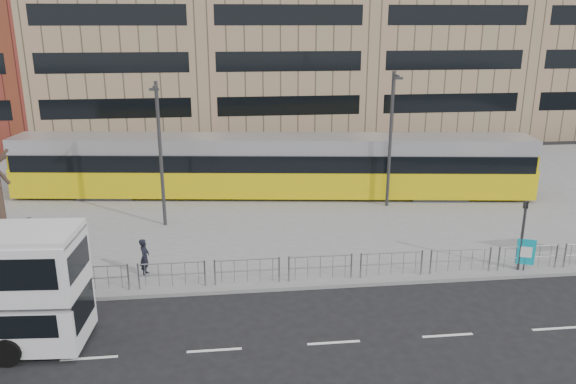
{
  "coord_description": "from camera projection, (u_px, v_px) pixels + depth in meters",
  "views": [
    {
      "loc": [
        -1.42,
        -20.3,
        10.43
      ],
      "look_at": [
        1.6,
        6.0,
        2.29
      ],
      "focal_mm": 35.0,
      "sensor_mm": 36.0,
      "label": 1
    }
  ],
  "objects": [
    {
      "name": "ground",
      "position": [
        266.0,
        291.0,
        22.5
      ],
      "size": [
        120.0,
        120.0,
        0.0
      ],
      "primitive_type": "plane",
      "color": "black",
      "rests_on": "ground"
    },
    {
      "name": "traffic_light_east",
      "position": [
        523.0,
        226.0,
        23.54
      ],
      "size": [
        0.21,
        0.23,
        3.1
      ],
      "rotation": [
        0.0,
        0.0,
        0.24
      ],
      "color": "#2D2D30",
      "rests_on": "plaza"
    },
    {
      "name": "ad_panel",
      "position": [
        526.0,
        252.0,
        23.8
      ],
      "size": [
        0.73,
        0.33,
        1.42
      ],
      "rotation": [
        0.0,
        0.0,
        -0.37
      ],
      "color": "#2D2D30",
      "rests_on": "plaza"
    },
    {
      "name": "lamp_post_west",
      "position": [
        160.0,
        149.0,
        28.16
      ],
      "size": [
        0.45,
        1.04,
        7.43
      ],
      "color": "#2D2D30",
      "rests_on": "plaza"
    },
    {
      "name": "pedestrian",
      "position": [
        145.0,
        257.0,
        23.41
      ],
      "size": [
        0.46,
        0.63,
        1.6
      ],
      "primitive_type": "imported",
      "rotation": [
        0.0,
        0.0,
        1.43
      ],
      "color": "black",
      "rests_on": "plaza"
    },
    {
      "name": "tram",
      "position": [
        272.0,
        166.0,
        33.88
      ],
      "size": [
        31.09,
        6.82,
        3.65
      ],
      "rotation": [
        0.0,
        0.0,
        -0.13
      ],
      "color": "#D3BA0B",
      "rests_on": "plaza"
    },
    {
      "name": "plaza",
      "position": [
        250.0,
        199.0,
        33.87
      ],
      "size": [
        64.0,
        24.0,
        0.15
      ],
      "primitive_type": "cube",
      "color": "slate",
      "rests_on": "ground"
    },
    {
      "name": "road_markings",
      "position": [
        304.0,
        344.0,
        18.81
      ],
      "size": [
        62.0,
        0.12,
        0.01
      ],
      "primitive_type": "cube",
      "color": "white",
      "rests_on": "ground"
    },
    {
      "name": "traffic_light_west",
      "position": [
        32.0,
        246.0,
        21.55
      ],
      "size": [
        0.17,
        0.2,
        3.1
      ],
      "rotation": [
        0.0,
        0.0,
        0.02
      ],
      "color": "#2D2D30",
      "rests_on": "plaza"
    },
    {
      "name": "kerb",
      "position": [
        265.0,
        289.0,
        22.52
      ],
      "size": [
        64.0,
        0.25,
        0.17
      ],
      "primitive_type": "cube",
      "color": "gray",
      "rests_on": "ground"
    },
    {
      "name": "pedestrian_barrier",
      "position": [
        313.0,
        261.0,
        22.9
      ],
      "size": [
        32.07,
        0.07,
        1.1
      ],
      "color": "gray",
      "rests_on": "plaza"
    },
    {
      "name": "lamp_post_east",
      "position": [
        391.0,
        134.0,
        31.14
      ],
      "size": [
        0.45,
        1.04,
        7.64
      ],
      "color": "#2D2D30",
      "rests_on": "plaza"
    }
  ]
}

